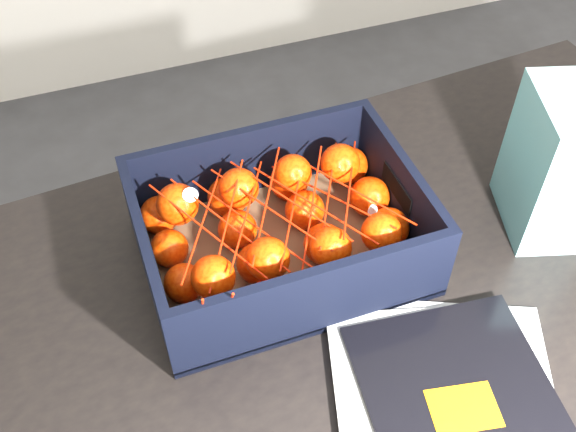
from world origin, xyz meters
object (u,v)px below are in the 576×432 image
object	(u,v)px
magazine_stack	(455,413)
produce_crate	(280,237)
retail_carton	(555,164)
table	(391,356)

from	to	relation	value
magazine_stack	produce_crate	world-z (taller)	produce_crate
produce_crate	retail_carton	xyz separation A→B (m)	(0.36, -0.06, 0.06)
magazine_stack	retail_carton	bearing A→B (deg)	41.59
retail_carton	table	bearing A→B (deg)	-144.77
table	retail_carton	bearing A→B (deg)	18.25
magazine_stack	retail_carton	distance (m)	0.35
magazine_stack	produce_crate	size ratio (longest dim) A/B	0.97
table	produce_crate	xyz separation A→B (m)	(-0.11, 0.14, 0.14)
table	magazine_stack	bearing A→B (deg)	-91.86
produce_crate	retail_carton	distance (m)	0.37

